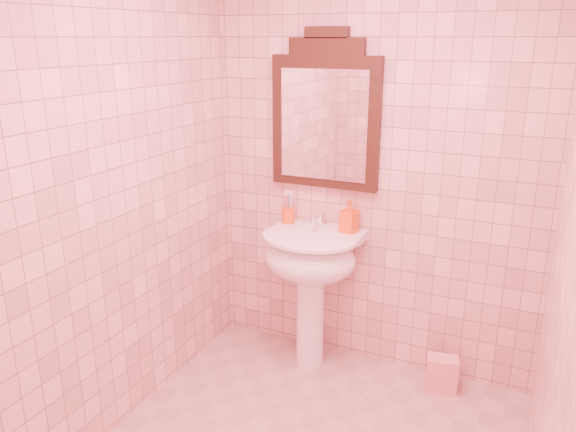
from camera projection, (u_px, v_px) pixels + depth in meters
The scene contains 7 objects.
back_wall at pixel (374, 168), 3.27m from camera, with size 2.00×0.02×2.50m, color beige.
pedestal_sink at pixel (310, 267), 3.37m from camera, with size 0.58×0.58×0.86m.
faucet at pixel (319, 220), 3.41m from camera, with size 0.04×0.16×0.11m.
mirror at pixel (325, 116), 3.28m from camera, with size 0.66×0.06×0.92m.
toothbrush_cup at pixel (288, 215), 3.51m from camera, with size 0.08×0.08×0.19m.
soap_dispenser at pixel (349, 216), 3.34m from camera, with size 0.09×0.09×0.20m, color #DE4712.
towel at pixel (442, 374), 3.27m from camera, with size 0.17×0.12×0.21m, color #EC9B8A.
Camera 1 is at (0.88, -2.02, 1.98)m, focal length 35.00 mm.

